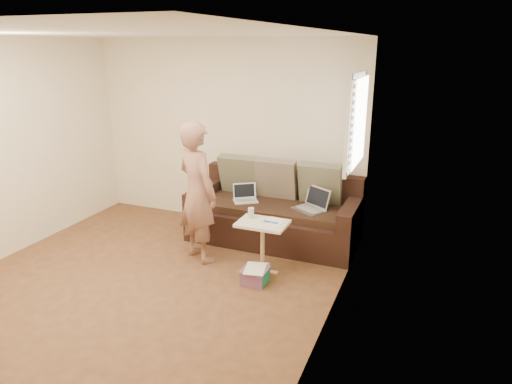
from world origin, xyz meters
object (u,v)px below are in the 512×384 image
(sofa, at_px, (274,210))
(laptop_silver, at_px, (309,210))
(striped_box, at_px, (255,276))
(side_table, at_px, (262,247))
(person, at_px, (198,193))
(laptop_white, at_px, (246,202))
(drinking_glass, at_px, (251,213))

(sofa, height_order, laptop_silver, sofa)
(sofa, bearing_deg, striped_box, -79.93)
(side_table, bearing_deg, person, 177.26)
(laptop_white, relative_size, drinking_glass, 2.57)
(side_table, relative_size, striped_box, 2.18)
(side_table, height_order, striped_box, side_table)
(laptop_white, bearing_deg, striped_box, -95.87)
(laptop_white, relative_size, striped_box, 1.10)
(person, xyz_separation_m, striped_box, (0.86, -0.32, -0.76))
(laptop_white, distance_m, side_table, 1.01)
(drinking_glass, distance_m, striped_box, 0.71)
(laptop_silver, height_order, drinking_glass, drinking_glass)
(person, distance_m, side_table, 1.00)
(sofa, relative_size, laptop_white, 7.13)
(laptop_silver, xyz_separation_m, drinking_glass, (-0.48, -0.73, 0.15))
(laptop_white, bearing_deg, person, -143.52)
(laptop_white, height_order, side_table, laptop_white)
(striped_box, bearing_deg, sofa, 100.07)
(laptop_silver, bearing_deg, striped_box, -73.69)
(laptop_silver, xyz_separation_m, striped_box, (-0.29, -1.09, -0.43))
(sofa, relative_size, drinking_glass, 18.33)
(side_table, relative_size, drinking_glass, 5.09)
(laptop_silver, relative_size, person, 0.23)
(laptop_silver, bearing_deg, side_table, -80.08)
(laptop_white, height_order, person, person)
(sofa, height_order, drinking_glass, sofa)
(side_table, bearing_deg, striped_box, -85.08)
(sofa, distance_m, person, 1.14)
(side_table, height_order, drinking_glass, drinking_glass)
(sofa, xyz_separation_m, drinking_glass, (0.01, -0.81, 0.25))
(laptop_silver, distance_m, person, 1.42)
(laptop_silver, distance_m, laptop_white, 0.87)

